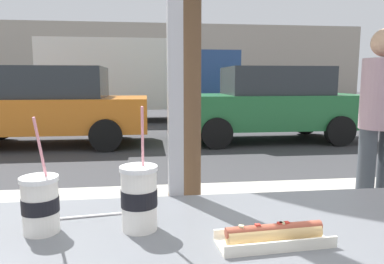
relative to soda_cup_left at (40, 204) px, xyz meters
The scene contains 11 objects.
ground_plane 8.29m from the soda_cup_left, 87.40° to the left, with size 60.00×60.00×0.00m, color #38383A.
sidewalk_strip 2.10m from the soda_cup_left, 78.38° to the left, with size 16.00×2.80×0.16m, color #B2ADA3.
building_facade_far 22.71m from the soda_cup_left, 89.06° to the left, with size 28.00×1.20×4.89m, color #A89E8E.
soda_cup_left is the anchor object (origin of this frame).
soda_cup_right 0.25m from the soda_cup_left, ahead, with size 0.10×0.10×0.33m.
hotdog_tray_near 0.60m from the soda_cup_left, 13.60° to the right, with size 0.28×0.12×0.05m.
loose_straw 0.16m from the soda_cup_left, 41.10° to the left, with size 0.01×0.01×0.19m, color white.
parked_car_orange 7.26m from the soda_cup_left, 104.56° to the left, with size 4.24×1.94×1.66m.
parked_car_green 7.65m from the soda_cup_left, 66.67° to the left, with size 4.27×1.90×1.68m.
box_truck 11.68m from the soda_cup_left, 89.98° to the left, with size 6.42×2.44×2.68m.
pedestrian 2.75m from the soda_cup_left, 39.20° to the left, with size 0.32×0.32×1.63m.
Camera 1 is at (-0.09, -1.15, 1.39)m, focal length 33.70 mm.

